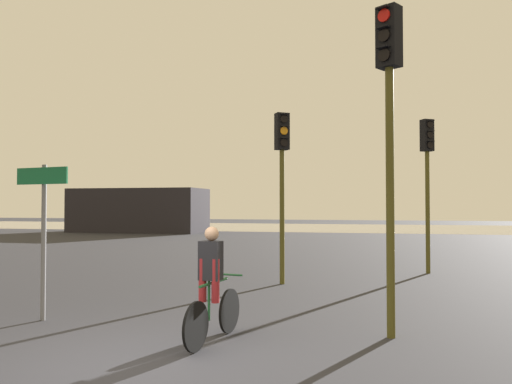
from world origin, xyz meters
TOP-DOWN VIEW (x-y plane):
  - ground_plane at (0.00, 0.00)m, footprint 120.00×120.00m
  - water_strip at (0.00, 37.66)m, footprint 80.00×16.00m
  - distant_building at (-13.46, 27.66)m, footprint 9.39×4.00m
  - traffic_light_far_right at (4.43, 9.50)m, footprint 0.40×0.42m
  - traffic_light_center at (0.76, 6.70)m, footprint 0.40×0.42m
  - traffic_light_near_right at (3.16, 2.22)m, footprint 0.40×0.42m
  - direction_sign_post at (-2.46, 2.00)m, footprint 1.09×0.22m
  - cyclist at (0.72, 1.36)m, footprint 0.48×1.70m

SIDE VIEW (x-z plane):
  - ground_plane at x=0.00m, z-range 0.00..0.00m
  - water_strip at x=0.00m, z-range 0.00..0.01m
  - cyclist at x=0.72m, z-range 0.01..1.63m
  - distant_building at x=-13.46m, z-range 0.00..3.10m
  - direction_sign_post at x=-2.46m, z-range 0.40..3.00m
  - traffic_light_center at x=0.76m, z-range 0.83..5.01m
  - traffic_light_far_right at x=4.43m, z-range 0.85..5.20m
  - traffic_light_near_right at x=3.16m, z-range 0.92..5.76m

